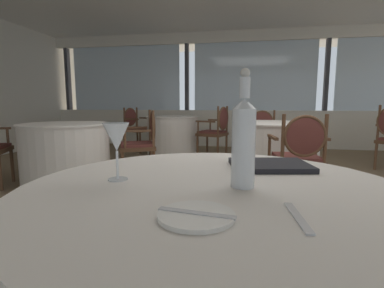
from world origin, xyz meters
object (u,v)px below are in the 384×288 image
object	(u,v)px
dining_chair_1_0	(143,139)
dining_chair_3_0	(135,125)
water_bottle	(244,140)
dining_chair_0_1	(263,132)
dining_chair_3_1	(217,128)
dining_chair_0_0	(300,151)
menu_book	(270,165)
wine_glass	(116,138)
side_plate	(196,215)

from	to	relation	value
dining_chair_1_0	dining_chair_3_0	bearing A→B (deg)	-90.48
water_bottle	dining_chair_0_1	world-z (taller)	water_bottle
dining_chair_3_0	dining_chair_3_1	size ratio (longest dim) A/B	0.96
dining_chair_0_0	dining_chair_0_1	world-z (taller)	dining_chair_0_0
menu_book	dining_chair_0_0	world-z (taller)	dining_chair_0_0
water_bottle	dining_chair_0_1	xyz separation A→B (m)	(0.31, 4.09, -0.37)
menu_book	wine_glass	bearing A→B (deg)	-162.08
menu_book	dining_chair_1_0	size ratio (longest dim) A/B	0.32
dining_chair_0_1	dining_chair_3_1	world-z (taller)	dining_chair_3_1
menu_book	dining_chair_0_1	bearing A→B (deg)	76.15
dining_chair_0_1	dining_chair_1_0	size ratio (longest dim) A/B	0.97
dining_chair_0_0	dining_chair_3_0	size ratio (longest dim) A/B	0.99
water_bottle	dining_chair_0_0	xyz separation A→B (m)	(0.56, 2.15, -0.37)
menu_book	dining_chair_3_1	xyz separation A→B (m)	(-0.59, 4.05, -0.20)
dining_chair_3_0	dining_chair_3_1	xyz separation A→B (m)	(1.78, -0.60, 0.02)
dining_chair_1_0	dining_chair_0_0	bearing A→B (deg)	135.99
water_bottle	dining_chair_1_0	xyz separation A→B (m)	(-1.34, 2.83, -0.36)
side_plate	water_bottle	bearing A→B (deg)	69.26
wine_glass	menu_book	world-z (taller)	wine_glass
menu_book	dining_chair_1_0	xyz separation A→B (m)	(-1.44, 2.54, -0.23)
menu_book	dining_chair_0_1	world-z (taller)	dining_chair_0_1
dining_chair_3_0	side_plate	bearing A→B (deg)	-48.62
dining_chair_0_0	dining_chair_3_1	distance (m)	2.41
dining_chair_1_0	wine_glass	bearing A→B (deg)	83.98
side_plate	menu_book	bearing A→B (deg)	69.69
wine_glass	dining_chair_0_1	size ratio (longest dim) A/B	0.21
dining_chair_1_0	menu_book	bearing A→B (deg)	95.16
water_bottle	side_plate	bearing A→B (deg)	-110.74
water_bottle	dining_chair_3_0	distance (m)	5.44
water_bottle	dining_chair_3_1	bearing A→B (deg)	96.45
menu_book	dining_chair_0_1	xyz separation A→B (m)	(0.21, 3.81, -0.24)
dining_chair_3_1	dining_chair_1_0	bearing A→B (deg)	79.10
water_bottle	dining_chair_1_0	size ratio (longest dim) A/B	0.38
menu_book	dining_chair_3_0	bearing A→B (deg)	106.41
water_bottle	dining_chair_0_1	bearing A→B (deg)	85.60
dining_chair_0_0	menu_book	bearing A→B (deg)	159.30
water_bottle	dining_chair_1_0	bearing A→B (deg)	115.36
menu_book	dining_chair_1_0	world-z (taller)	dining_chair_1_0
water_bottle	dining_chair_0_0	distance (m)	2.25
wine_glass	dining_chair_0_0	distance (m)	2.38
side_plate	wine_glass	size ratio (longest dim) A/B	0.91
wine_glass	dining_chair_1_0	bearing A→B (deg)	108.37
side_plate	dining_chair_0_0	size ratio (longest dim) A/B	0.19
wine_glass	water_bottle	bearing A→B (deg)	-1.00
water_bottle	dining_chair_1_0	world-z (taller)	water_bottle
side_plate	menu_book	xyz separation A→B (m)	(0.20, 0.54, 0.01)
dining_chair_1_0	dining_chair_3_1	size ratio (longest dim) A/B	0.96
wine_glass	menu_book	size ratio (longest dim) A/B	0.64
dining_chair_3_1	dining_chair_3_0	bearing A→B (deg)	-0.00
dining_chair_0_0	dining_chair_0_1	xyz separation A→B (m)	(-0.24, 1.94, 0.00)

